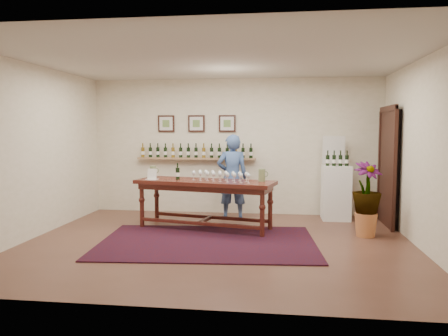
# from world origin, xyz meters

# --- Properties ---
(ground) EXTENTS (6.00, 6.00, 0.00)m
(ground) POSITION_xyz_m (0.00, 0.00, 0.00)
(ground) COLOR #533225
(ground) RESTS_ON ground
(room_shell) EXTENTS (6.00, 6.00, 6.00)m
(room_shell) POSITION_xyz_m (2.11, 1.86, 1.12)
(room_shell) COLOR #F2E5CD
(room_shell) RESTS_ON ground
(rug) EXTENTS (3.48, 2.47, 0.02)m
(rug) POSITION_xyz_m (-0.15, 0.02, 0.01)
(rug) COLOR #430C0D
(rug) RESTS_ON ground
(tasting_table) EXTENTS (2.55, 1.27, 0.87)m
(tasting_table) POSITION_xyz_m (-0.36, 0.95, 0.74)
(tasting_table) COLOR #401310
(tasting_table) RESTS_ON ground
(table_glasses) EXTENTS (1.26, 0.70, 0.17)m
(table_glasses) POSITION_xyz_m (-0.09, 0.93, 0.95)
(table_glasses) COLOR silver
(table_glasses) RESTS_ON tasting_table
(table_bottles) EXTENTS (0.28, 0.18, 0.29)m
(table_bottles) POSITION_xyz_m (-0.86, 1.06, 1.01)
(table_bottles) COLOR black
(table_bottles) RESTS_ON tasting_table
(pitcher_left) EXTENTS (0.16, 0.16, 0.22)m
(pitcher_left) POSITION_xyz_m (-1.40, 1.29, 0.97)
(pitcher_left) COLOR #6F7F4F
(pitcher_left) RESTS_ON tasting_table
(pitcher_right) EXTENTS (0.18, 0.18, 0.22)m
(pitcher_right) POSITION_xyz_m (0.64, 0.92, 0.97)
(pitcher_right) COLOR #6F7F4F
(pitcher_right) RESTS_ON tasting_table
(menu_card) EXTENTS (0.23, 0.18, 0.19)m
(menu_card) POSITION_xyz_m (-1.33, 1.00, 0.96)
(menu_card) COLOR silver
(menu_card) RESTS_ON tasting_table
(display_pedestal) EXTENTS (0.54, 0.54, 1.06)m
(display_pedestal) POSITION_xyz_m (2.04, 2.10, 0.53)
(display_pedestal) COLOR white
(display_pedestal) RESTS_ON ground
(pedestal_bottles) EXTENTS (0.32, 0.09, 0.32)m
(pedestal_bottles) POSITION_xyz_m (2.04, 2.01, 1.22)
(pedestal_bottles) COLOR black
(pedestal_bottles) RESTS_ON display_pedestal
(info_sign) EXTENTS (0.43, 0.03, 0.60)m
(info_sign) POSITION_xyz_m (2.00, 2.25, 1.36)
(info_sign) COLOR silver
(info_sign) RESTS_ON display_pedestal
(potted_plant) EXTENTS (0.75, 0.75, 1.06)m
(potted_plant) POSITION_xyz_m (2.36, 0.74, 0.62)
(potted_plant) COLOR #C07240
(potted_plant) RESTS_ON ground
(person) EXTENTS (0.66, 0.48, 1.66)m
(person) POSITION_xyz_m (0.02, 1.91, 0.83)
(person) COLOR #3D5A92
(person) RESTS_ON ground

